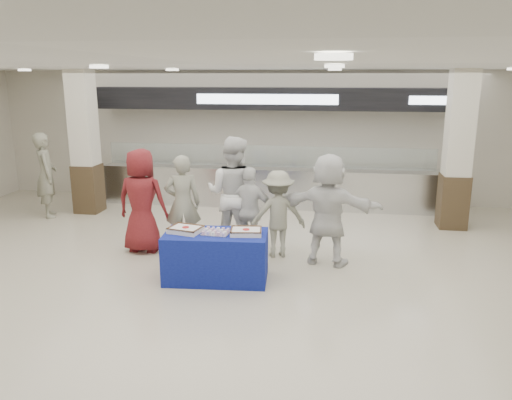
% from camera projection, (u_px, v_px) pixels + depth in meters
% --- Properties ---
extents(ground, '(14.00, 14.00, 0.00)m').
position_uv_depth(ground, '(217.00, 301.00, 6.96)').
color(ground, beige).
rests_on(ground, ground).
extents(serving_line, '(8.70, 0.85, 2.80)m').
position_uv_depth(serving_line, '(268.00, 158.00, 11.85)').
color(serving_line, silver).
rests_on(serving_line, ground).
extents(column_left, '(0.55, 0.55, 3.20)m').
position_uv_depth(column_left, '(85.00, 146.00, 11.21)').
color(column_left, '#352818').
rests_on(column_left, ground).
extents(column_right, '(0.55, 0.55, 3.20)m').
position_uv_depth(column_right, '(457.00, 154.00, 10.02)').
color(column_right, '#352818').
rests_on(column_right, ground).
extents(display_table, '(1.60, 0.89, 0.75)m').
position_uv_depth(display_table, '(216.00, 257.00, 7.61)').
color(display_table, navy).
rests_on(display_table, ground).
extents(sheet_cake_left, '(0.54, 0.46, 0.10)m').
position_uv_depth(sheet_cake_left, '(186.00, 229.00, 7.56)').
color(sheet_cake_left, white).
rests_on(sheet_cake_left, display_table).
extents(sheet_cake_right, '(0.50, 0.41, 0.10)m').
position_uv_depth(sheet_cake_right, '(246.00, 231.00, 7.46)').
color(sheet_cake_right, white).
rests_on(sheet_cake_right, display_table).
extents(cupcake_tray, '(0.42, 0.33, 0.06)m').
position_uv_depth(cupcake_tray, '(216.00, 232.00, 7.48)').
color(cupcake_tray, '#B7B7BC').
rests_on(cupcake_tray, display_table).
extents(civilian_maroon, '(0.93, 0.63, 1.85)m').
position_uv_depth(civilian_maroon, '(142.00, 201.00, 8.76)').
color(civilian_maroon, maroon).
rests_on(civilian_maroon, ground).
extents(soldier_a, '(0.72, 0.57, 1.74)m').
position_uv_depth(soldier_a, '(183.00, 203.00, 8.80)').
color(soldier_a, gray).
rests_on(soldier_a, ground).
extents(chef_tall, '(1.11, 0.93, 2.04)m').
position_uv_depth(chef_tall, '(233.00, 194.00, 8.88)').
color(chef_tall, white).
rests_on(chef_tall, ground).
extents(chef_short, '(0.96, 0.52, 1.55)m').
position_uv_depth(chef_short, '(250.00, 211.00, 8.66)').
color(chef_short, white).
rests_on(chef_short, ground).
extents(soldier_b, '(1.09, 0.80, 1.51)m').
position_uv_depth(soldier_b, '(278.00, 214.00, 8.56)').
color(soldier_b, gray).
rests_on(soldier_b, ground).
extents(civilian_white, '(1.81, 0.91, 1.87)m').
position_uv_depth(civilian_white, '(328.00, 210.00, 8.15)').
color(civilian_white, white).
rests_on(civilian_white, ground).
extents(soldier_bg, '(0.75, 0.82, 1.87)m').
position_uv_depth(soldier_bg, '(46.00, 175.00, 10.97)').
color(soldier_bg, gray).
rests_on(soldier_bg, ground).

